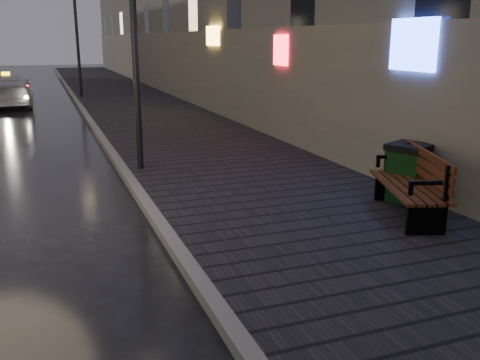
% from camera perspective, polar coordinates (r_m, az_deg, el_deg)
% --- Properties ---
extents(ground, '(120.00, 120.00, 0.00)m').
position_cam_1_polar(ground, '(6.17, -17.66, -13.99)').
color(ground, black).
rests_on(ground, ground).
extents(sidewalk, '(4.60, 58.00, 0.15)m').
position_cam_1_polar(sidewalk, '(26.89, -11.96, 8.51)').
color(sidewalk, black).
rests_on(sidewalk, ground).
extents(curb, '(0.20, 58.00, 0.15)m').
position_cam_1_polar(curb, '(26.64, -17.11, 8.13)').
color(curb, slate).
rests_on(curb, ground).
extents(lamp_near, '(0.36, 0.36, 5.28)m').
position_cam_1_polar(lamp_near, '(11.62, -11.36, 17.48)').
color(lamp_near, black).
rests_on(lamp_near, sidewalk).
extents(lamp_far, '(0.36, 0.36, 5.28)m').
position_cam_1_polar(lamp_far, '(27.51, -17.06, 15.46)').
color(lamp_far, black).
rests_on(lamp_far, sidewalk).
extents(bench, '(1.35, 2.18, 1.05)m').
position_cam_1_polar(bench, '(8.88, 18.04, -0.40)').
color(bench, black).
rests_on(bench, sidewalk).
extents(trash_bin, '(0.87, 0.87, 1.00)m').
position_cam_1_polar(trash_bin, '(9.74, 17.50, 0.84)').
color(trash_bin, black).
rests_on(trash_bin, sidewalk).
extents(taxi_mid, '(2.20, 4.81, 1.36)m').
position_cam_1_polar(taxi_mid, '(25.69, -23.56, 8.69)').
color(taxi_mid, silver).
rests_on(taxi_mid, ground).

